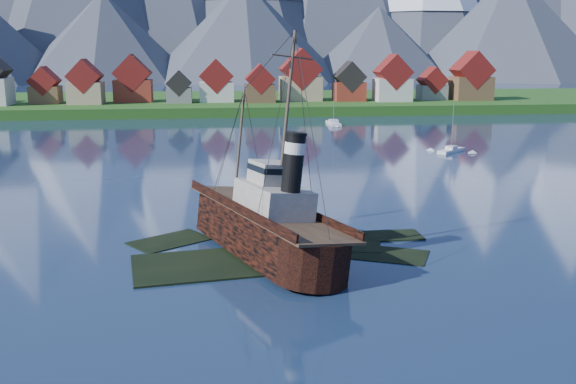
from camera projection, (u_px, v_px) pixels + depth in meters
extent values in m
plane|color=#192B48|center=(259.00, 256.00, 63.01)|extent=(1400.00, 1400.00, 0.00)
cube|color=black|center=(230.00, 267.00, 60.78)|extent=(19.08, 11.42, 1.00)
cube|color=black|center=(313.00, 245.00, 67.68)|extent=(15.15, 9.76, 1.00)
cube|color=black|center=(271.00, 232.00, 72.02)|extent=(11.45, 9.06, 1.00)
cube|color=black|center=(381.00, 258.00, 63.55)|extent=(10.27, 8.34, 1.00)
cube|color=black|center=(170.00, 245.00, 67.84)|extent=(9.42, 8.68, 1.00)
cube|color=black|center=(393.00, 239.00, 69.71)|extent=(6.00, 4.00, 1.00)
cube|color=#1A4012|center=(222.00, 106.00, 227.71)|extent=(600.00, 80.00, 3.20)
cube|color=#3F3D38|center=(225.00, 117.00, 190.89)|extent=(600.00, 2.50, 2.00)
cube|color=brown|center=(46.00, 95.00, 203.35)|extent=(9.00, 8.00, 5.50)
cube|color=maroon|center=(45.00, 81.00, 202.40)|extent=(9.16, 8.16, 9.16)
cube|color=tan|center=(86.00, 93.00, 201.84)|extent=(10.50, 9.00, 6.80)
cube|color=maroon|center=(85.00, 76.00, 200.69)|extent=(10.69, 9.18, 10.69)
cube|color=maroon|center=(133.00, 91.00, 209.27)|extent=(12.00, 8.50, 7.20)
cube|color=maroon|center=(132.00, 73.00, 208.02)|extent=(12.22, 8.67, 12.22)
cube|color=slate|center=(179.00, 95.00, 206.47)|extent=(8.00, 7.00, 4.80)
cube|color=black|center=(179.00, 83.00, 205.63)|extent=(8.15, 7.14, 8.15)
cube|color=beige|center=(217.00, 92.00, 210.62)|extent=(11.00, 9.50, 6.40)
cube|color=maroon|center=(216.00, 76.00, 209.50)|extent=(11.20, 9.69, 11.20)
cube|color=brown|center=(260.00, 93.00, 208.47)|extent=(9.50, 8.00, 5.80)
cube|color=maroon|center=(260.00, 79.00, 207.47)|extent=(9.67, 8.16, 9.67)
cube|color=tan|center=(300.00, 89.00, 214.74)|extent=(13.50, 10.00, 8.00)
cube|color=maroon|center=(300.00, 69.00, 213.34)|extent=(13.75, 10.20, 13.75)
cube|color=maroon|center=(349.00, 91.00, 213.93)|extent=(10.00, 8.50, 6.20)
cube|color=black|center=(349.00, 77.00, 212.86)|extent=(10.18, 8.67, 10.18)
cube|color=beige|center=(392.00, 90.00, 212.54)|extent=(11.50, 9.00, 7.50)
cube|color=maroon|center=(393.00, 72.00, 211.27)|extent=(11.71, 9.18, 11.71)
cube|color=slate|center=(432.00, 92.00, 218.46)|extent=(9.00, 7.50, 5.00)
cube|color=maroon|center=(432.00, 80.00, 217.57)|extent=(9.16, 7.65, 9.16)
cube|color=brown|center=(471.00, 88.00, 217.76)|extent=(12.50, 10.00, 7.80)
cube|color=maroon|center=(472.00, 70.00, 216.43)|extent=(12.73, 10.20, 12.73)
cone|color=#2D333D|center=(105.00, 38.00, 411.18)|extent=(120.00, 120.00, 58.00)
cone|color=#2D333D|center=(245.00, 32.00, 416.14)|extent=(136.00, 136.00, 66.00)
cone|color=#2D333D|center=(378.00, 45.00, 432.43)|extent=(110.00, 110.00, 50.00)
cone|color=#2D333D|center=(509.00, 26.00, 437.48)|extent=(150.00, 150.00, 75.00)
cube|color=black|center=(261.00, 232.00, 63.40)|extent=(6.69, 19.28, 4.02)
cone|color=black|center=(253.00, 203.00, 75.52)|extent=(6.69, 6.69, 6.69)
cylinder|color=black|center=(271.00, 264.00, 54.06)|extent=(6.69, 6.69, 4.02)
cube|color=#4C3826|center=(261.00, 211.00, 62.94)|extent=(6.56, 25.44, 0.24)
cube|color=black|center=(228.00, 208.00, 62.47)|extent=(0.19, 24.64, 0.86)
cube|color=black|center=(294.00, 206.00, 63.23)|extent=(0.19, 24.64, 0.86)
cube|color=#ADA89E|center=(262.00, 201.00, 61.24)|extent=(4.97, 8.13, 2.87)
cube|color=#ADA89E|center=(261.00, 173.00, 61.63)|extent=(3.44, 3.83, 2.10)
cylinder|color=black|center=(265.00, 164.00, 57.29)|extent=(1.82, 1.82, 5.36)
cylinder|color=silver|center=(265.00, 149.00, 57.00)|extent=(1.91, 1.91, 1.05)
cylinder|color=#473828|center=(255.00, 142.00, 69.09)|extent=(0.27, 0.27, 11.48)
cylinder|color=#473828|center=(262.00, 99.00, 58.19)|extent=(0.31, 0.31, 12.43)
cube|color=silver|center=(451.00, 152.00, 126.47)|extent=(7.06, 6.40, 1.08)
cube|color=silver|center=(452.00, 147.00, 126.29)|extent=(2.72, 2.67, 0.63)
cylinder|color=gray|center=(453.00, 125.00, 125.34)|extent=(0.13, 0.13, 9.35)
cube|color=silver|center=(333.00, 124.00, 172.33)|extent=(2.60, 10.16, 1.22)
cube|color=silver|center=(334.00, 121.00, 172.12)|extent=(2.25, 2.85, 0.71)
cylinder|color=gray|center=(334.00, 102.00, 171.05)|extent=(0.14, 0.14, 10.55)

